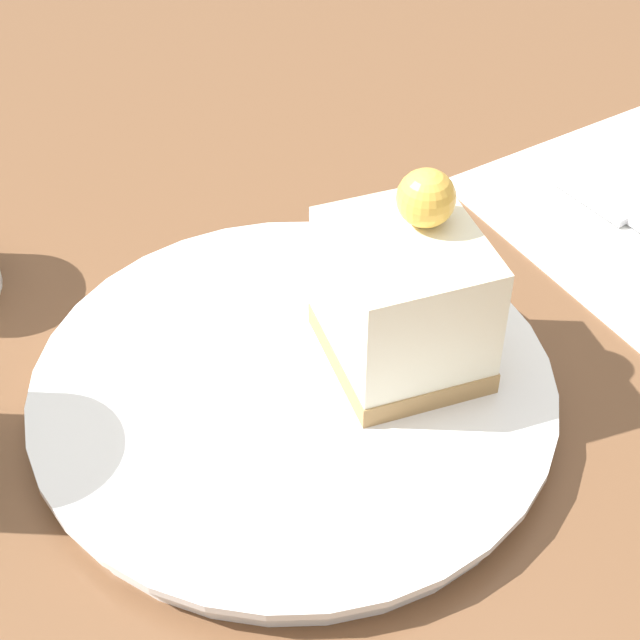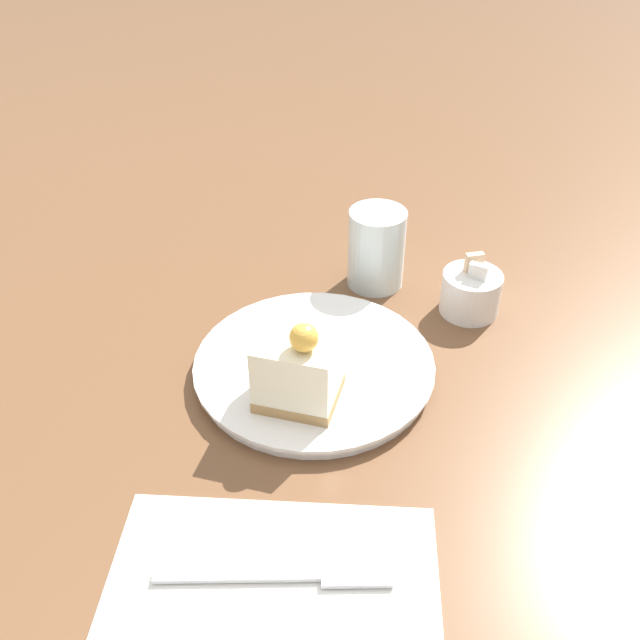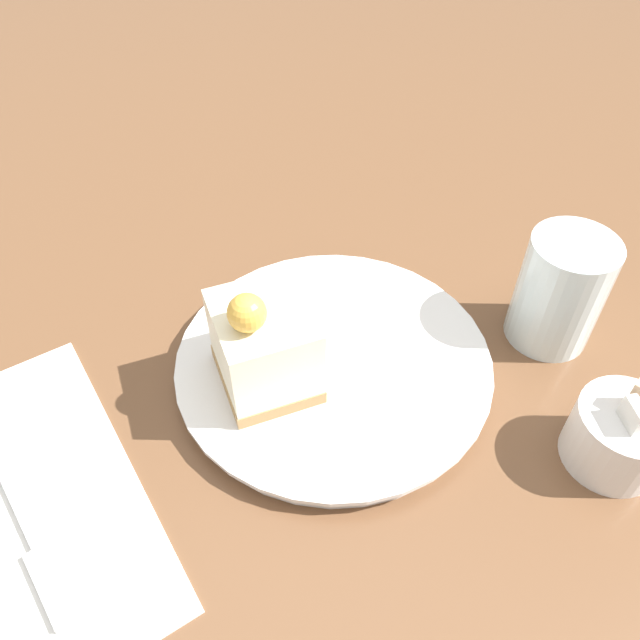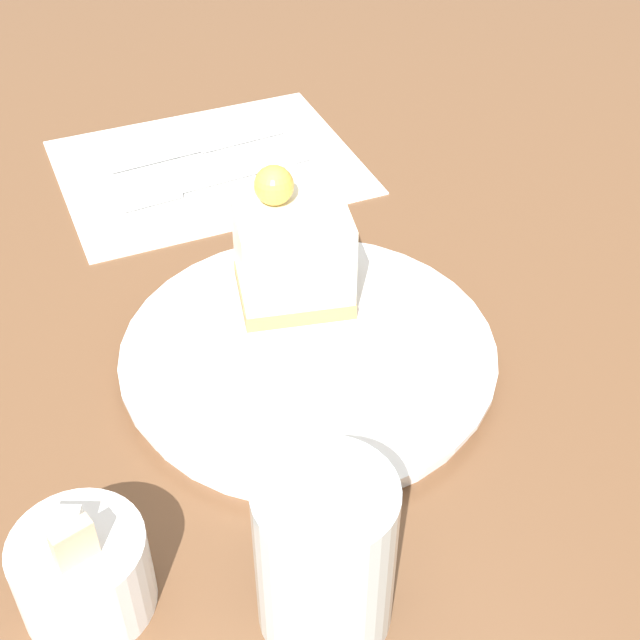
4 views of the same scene
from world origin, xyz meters
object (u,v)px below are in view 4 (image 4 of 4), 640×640
object	(u,v)px
knife	(215,144)
sugar_bowl	(83,572)
fork	(200,183)
cake_slice	(292,251)
drinking_glass	(325,556)
plate	(308,354)

from	to	relation	value
knife	sugar_bowl	xyz separation A→B (m)	(-0.41, 0.19, 0.02)
fork	sugar_bowl	bearing A→B (deg)	150.43
cake_slice	drinking_glass	world-z (taller)	cake_slice
drinking_glass	fork	bearing A→B (deg)	-7.20
plate	cake_slice	distance (m)	0.07
drinking_glass	plate	bearing A→B (deg)	-18.63
cake_slice	fork	xyz separation A→B (m)	(0.18, 0.02, -0.05)
sugar_bowl	drinking_glass	size ratio (longest dim) A/B	0.75
cake_slice	plate	bearing A→B (deg)	-179.24
sugar_bowl	drinking_glass	distance (m)	0.12
plate	knife	xyz separation A→B (m)	(0.29, -0.02, -0.00)
cake_slice	knife	size ratio (longest dim) A/B	0.59
fork	plate	bearing A→B (deg)	176.00
cake_slice	knife	world-z (taller)	cake_slice
plate	fork	distance (m)	0.23
drinking_glass	sugar_bowl	bearing A→B (deg)	65.46
fork	sugar_bowl	distance (m)	0.39
knife	sugar_bowl	size ratio (longest dim) A/B	2.30
plate	sugar_bowl	bearing A→B (deg)	126.49
drinking_glass	cake_slice	bearing A→B (deg)	-16.63
cake_slice	sugar_bowl	size ratio (longest dim) A/B	1.35
plate	drinking_glass	distance (m)	0.18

